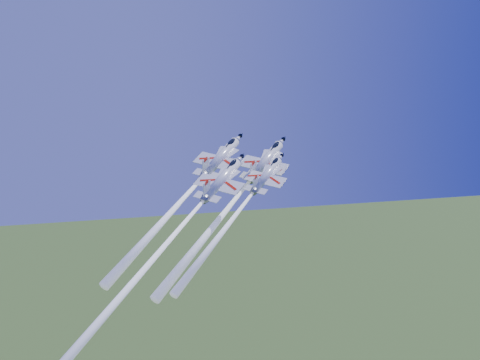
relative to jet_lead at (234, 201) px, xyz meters
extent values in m
cylinder|color=silver|center=(9.29, 9.11, 6.22)|extent=(5.61, 7.74, 12.70)
cone|color=silver|center=(14.21, 13.95, 9.53)|extent=(3.33, 3.59, 3.25)
cone|color=black|center=(15.36, 15.07, 10.29)|extent=(1.68, 1.81, 1.63)
cone|color=slate|center=(4.74, 4.65, 3.17)|extent=(3.08, 3.13, 2.19)
ellipsoid|color=black|center=(12.32, 11.95, 9.04)|extent=(3.11, 3.18, 2.41)
cube|color=black|center=(11.22, 10.82, 8.58)|extent=(0.98, 1.01, 0.82)
cube|color=silver|center=(8.51, 8.40, 5.42)|extent=(10.43, 9.71, 3.14)
cube|color=silver|center=(9.94, 11.67, 7.25)|extent=(3.27, 3.16, 1.75)
cube|color=silver|center=(11.92, 9.86, 6.94)|extent=(3.27, 3.16, 1.75)
cube|color=silver|center=(5.42, 5.34, 3.51)|extent=(5.62, 5.23, 1.66)
cube|color=silver|center=(5.25, 4.85, 5.24)|extent=(2.47, 3.01, 4.03)
cube|color=red|center=(5.14, 4.48, 6.69)|extent=(1.10, 1.18, 1.11)
cube|color=black|center=(9.50, 9.50, 5.33)|extent=(7.40, 7.26, 4.84)
sphere|color=white|center=(4.57, 4.48, 3.05)|extent=(1.17, 1.24, 1.06)
cone|color=white|center=(-6.38, -6.26, -4.30)|extent=(10.08, 16.04, 31.87)
cylinder|color=silver|center=(-0.44, 10.95, 7.05)|extent=(5.59, 7.73, 12.67)
cone|color=silver|center=(4.48, 15.77, 10.35)|extent=(3.33, 3.59, 3.24)
cone|color=black|center=(5.62, 16.90, 11.12)|extent=(1.68, 1.81, 1.63)
cone|color=slate|center=(-4.98, 6.50, 4.01)|extent=(3.07, 3.12, 2.18)
ellipsoid|color=black|center=(2.58, 13.78, 9.87)|extent=(3.10, 3.17, 2.40)
cube|color=black|center=(1.48, 12.65, 9.41)|extent=(0.97, 1.00, 0.82)
cube|color=silver|center=(-1.22, 10.24, 6.26)|extent=(10.41, 9.69, 3.13)
cube|color=silver|center=(0.21, 13.50, 8.09)|extent=(3.27, 3.15, 1.75)
cube|color=silver|center=(2.18, 11.70, 7.77)|extent=(3.27, 3.15, 1.75)
cube|color=silver|center=(-4.30, 7.19, 4.35)|extent=(5.61, 5.22, 1.66)
cube|color=silver|center=(-4.47, 6.69, 6.08)|extent=(2.47, 3.00, 4.02)
cube|color=red|center=(-4.58, 6.33, 7.52)|extent=(1.10, 1.18, 1.11)
cube|color=black|center=(-0.23, 11.34, 6.17)|extent=(7.39, 7.24, 4.83)
sphere|color=white|center=(-5.15, 6.33, 3.89)|extent=(1.17, 1.24, 1.06)
cone|color=white|center=(-15.38, -3.71, -2.97)|extent=(9.59, 15.15, 29.86)
cylinder|color=silver|center=(7.38, 1.85, 4.63)|extent=(4.60, 6.35, 10.42)
cone|color=silver|center=(11.42, 5.82, 7.35)|extent=(2.74, 2.95, 2.66)
cone|color=black|center=(12.36, 6.74, 7.98)|extent=(1.38, 1.49, 1.34)
cone|color=slate|center=(3.65, -1.81, 2.13)|extent=(2.53, 2.57, 1.79)
ellipsoid|color=black|center=(9.87, 4.18, 6.94)|extent=(2.55, 2.61, 1.98)
cube|color=black|center=(8.96, 3.26, 6.57)|extent=(0.80, 0.83, 0.68)
cube|color=silver|center=(6.74, 1.27, 3.98)|extent=(8.56, 7.97, 2.58)
cube|color=silver|center=(7.91, 3.95, 5.48)|extent=(2.69, 2.59, 1.44)
cube|color=silver|center=(9.54, 2.47, 5.22)|extent=(2.69, 2.59, 1.44)
cube|color=silver|center=(4.21, -1.24, 2.41)|extent=(4.61, 4.29, 1.36)
cube|color=silver|center=(4.07, -1.65, 3.83)|extent=(2.03, 2.47, 3.31)
cube|color=red|center=(3.98, -1.95, 5.02)|extent=(0.90, 0.97, 0.91)
cube|color=black|center=(7.55, 2.17, 3.90)|extent=(6.08, 5.95, 3.97)
sphere|color=white|center=(3.51, -1.95, 2.03)|extent=(0.96, 1.02, 0.87)
cone|color=white|center=(-5.48, -10.76, -4.00)|extent=(8.27, 13.17, 26.16)
cylinder|color=silver|center=(-2.39, 0.10, 4.55)|extent=(5.21, 7.20, 11.80)
cone|color=silver|center=(2.19, 4.60, 7.62)|extent=(3.10, 3.34, 3.02)
cone|color=black|center=(3.25, 5.64, 8.34)|extent=(1.56, 1.68, 1.51)
cone|color=slate|center=(-6.62, -4.04, 1.71)|extent=(2.86, 2.91, 2.03)
ellipsoid|color=black|center=(0.43, 2.74, 7.17)|extent=(2.89, 2.95, 2.24)
cube|color=black|center=(-0.60, 1.69, 6.74)|extent=(0.91, 0.93, 0.77)
cube|color=silver|center=(-3.11, -0.56, 3.80)|extent=(9.70, 9.03, 2.92)
cube|color=silver|center=(-1.78, 2.47, 5.51)|extent=(3.04, 2.94, 1.63)
cube|color=silver|center=(0.06, 0.80, 5.22)|extent=(3.04, 2.94, 1.63)
cube|color=silver|center=(-5.98, -3.40, 2.03)|extent=(5.22, 4.86, 1.54)
cube|color=silver|center=(-6.14, -3.86, 3.64)|extent=(2.30, 2.79, 3.74)
cube|color=red|center=(-6.24, -4.20, 4.98)|extent=(1.03, 1.10, 1.03)
cube|color=black|center=(-2.19, 0.46, 3.72)|extent=(6.88, 6.75, 4.50)
sphere|color=white|center=(-6.78, -4.20, 1.60)|extent=(1.09, 1.15, 0.98)
cone|color=white|center=(-23.62, -20.73, -9.70)|extent=(13.82, 23.03, 48.14)
camera|label=1|loc=(-22.70, -101.46, 27.04)|focal=40.00mm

